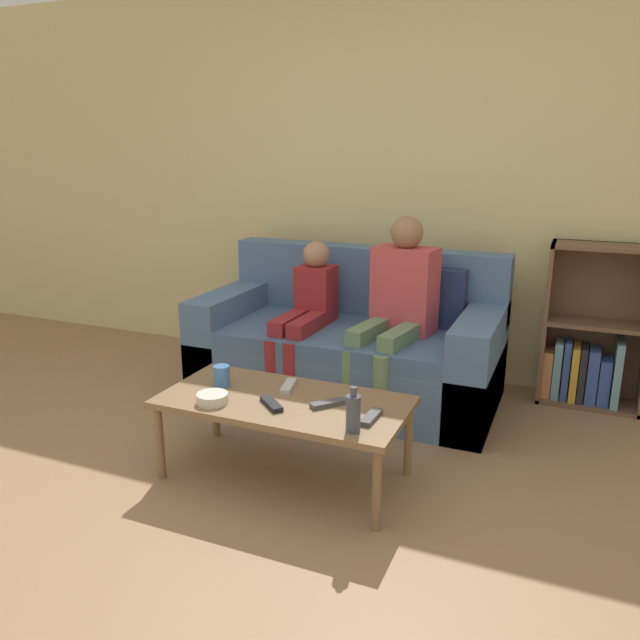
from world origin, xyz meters
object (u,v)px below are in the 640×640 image
tv_remote_0 (329,403)px  snack_bowl (212,398)px  coffee_table (284,406)px  tv_remote_1 (271,404)px  couch (350,349)px  person_adult (398,301)px  tv_remote_2 (288,386)px  bottle (353,413)px  bookshelf (591,343)px  tv_remote_3 (371,417)px  cup_near (222,376)px  person_child (306,312)px

tv_remote_0 → snack_bowl: 0.53m
coffee_table → tv_remote_1: bearing=-99.8°
couch → snack_bowl: couch is taller
tv_remote_1 → snack_bowl: size_ratio=1.10×
person_adult → tv_remote_2: (-0.29, -0.87, -0.25)m
tv_remote_0 → bottle: size_ratio=0.82×
tv_remote_1 → tv_remote_2: same height
bookshelf → tv_remote_2: bearing=-133.8°
bottle → tv_remote_2: bearing=144.4°
coffee_table → person_adult: (0.25, 0.99, 0.30)m
bottle → tv_remote_0: bearing=133.2°
tv_remote_1 → tv_remote_3: 0.46m
bookshelf → coffee_table: 2.02m
cup_near → snack_bowl: size_ratio=0.72×
couch → tv_remote_0: (0.29, -1.08, 0.11)m
bottle → cup_near: bearing=163.8°
tv_remote_2 → person_child: bearing=95.9°
couch → tv_remote_3: 1.26m
tv_remote_0 → tv_remote_1: 0.26m
tv_remote_1 → bottle: (0.43, -0.10, 0.07)m
couch → bookshelf: bearing=18.0°
couch → bottle: size_ratio=9.35×
cup_near → tv_remote_3: 0.80m
coffee_table → snack_bowl: size_ratio=7.96×
tv_remote_0 → tv_remote_1: size_ratio=1.00×
couch → bookshelf: size_ratio=1.86×
snack_bowl → bottle: bearing=-2.2°
person_adult → person_child: person_adult is taller
tv_remote_3 → tv_remote_2: bearing=161.5°
cup_near → bottle: (0.76, -0.22, 0.03)m
couch → person_adult: person_adult is taller
bookshelf → tv_remote_3: size_ratio=5.72×
tv_remote_3 → coffee_table: bearing=175.4°
coffee_table → bottle: 0.47m
person_adult → bottle: bearing=-72.6°
bookshelf → coffee_table: bookshelf is taller
person_child → snack_bowl: person_child is taller
couch → person_adult: bearing=-16.1°
tv_remote_0 → snack_bowl: (-0.50, -0.18, 0.01)m
coffee_table → tv_remote_2: tv_remote_2 is taller
tv_remote_1 → cup_near: bearing=111.2°
snack_bowl → bottle: bottle is taller
cup_near → tv_remote_2: (0.31, 0.10, -0.04)m
person_adult → person_child: 0.57m
couch → bottle: 1.38m
couch → tv_remote_1: bearing=-87.2°
tv_remote_0 → cup_near: bearing=-140.5°
person_adult → snack_bowl: 1.30m
bookshelf → tv_remote_0: bearing=-125.6°
tv_remote_1 → tv_remote_2: bearing=47.1°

